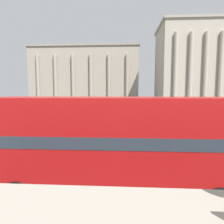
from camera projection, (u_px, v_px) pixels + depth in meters
The scene contains 9 objects.
double_decker_bus at pixel (116, 141), 8.12m from camera, with size 10.01×2.75×4.07m.
plaza_building_left at pixel (86, 78), 60.44m from camera, with size 31.30×13.19×17.19m.
plaza_building_right at pixel (207, 68), 46.84m from camera, with size 23.17×13.99×19.65m.
traffic_light_near at pixel (194, 126), 12.77m from camera, with size 0.42×0.24×3.20m.
traffic_light_mid at pixel (183, 111), 21.10m from camera, with size 0.42×0.24×3.38m.
traffic_light_far at pixel (172, 104), 29.49m from camera, with size 0.42×0.24×3.78m.
car_white at pixel (149, 115), 31.42m from camera, with size 4.20×1.93×1.35m.
pedestrian_black at pixel (192, 114), 30.03m from camera, with size 0.32×0.32×1.72m.
pedestrian_white at pixel (172, 116), 28.06m from camera, with size 0.32×0.32×1.62m.
Camera 1 is at (0.00, -2.35, 4.28)m, focal length 32.00 mm.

